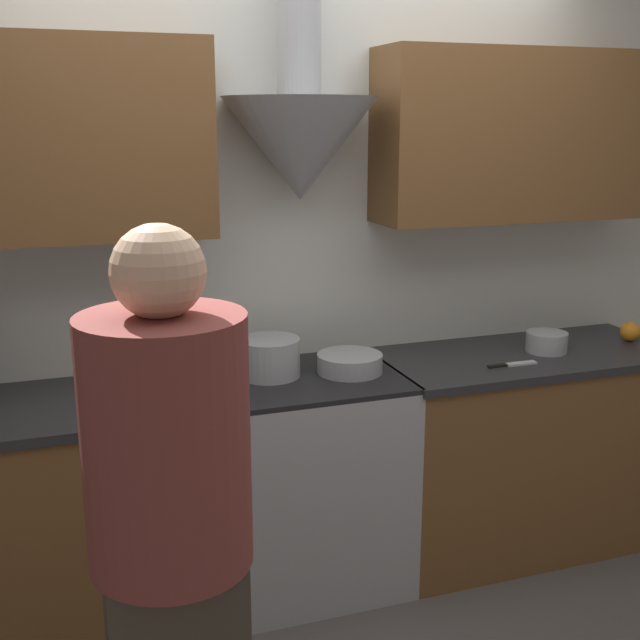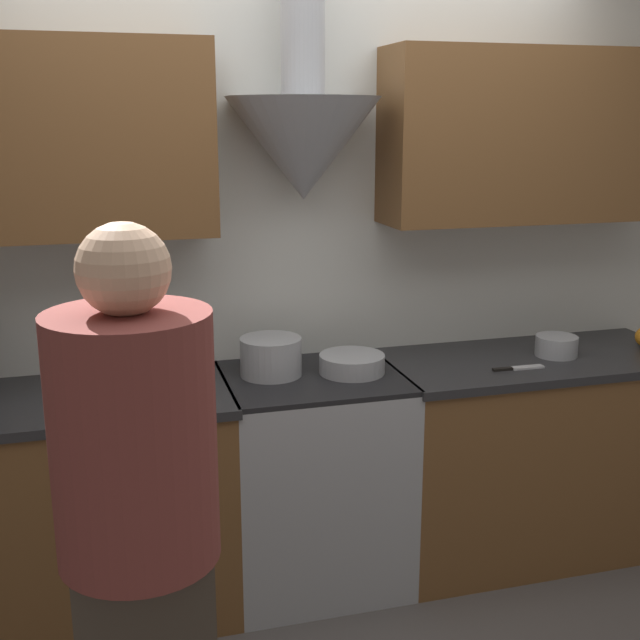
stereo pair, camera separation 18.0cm
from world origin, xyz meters
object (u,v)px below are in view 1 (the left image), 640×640
(stove_range, at_px, (312,478))
(stock_pot, at_px, (269,357))
(mixing_bowl, at_px, (350,363))
(orange_fruit, at_px, (630,332))
(saucepan, at_px, (547,342))
(person_foreground_left, at_px, (172,552))

(stove_range, relative_size, stock_pot, 3.67)
(stove_range, relative_size, mixing_bowl, 3.40)
(stock_pot, xyz_separation_m, orange_fruit, (1.68, -0.05, -0.03))
(stove_range, xyz_separation_m, orange_fruit, (1.53, 0.00, 0.48))
(orange_fruit, height_order, saucepan, orange_fruit)
(orange_fruit, relative_size, saucepan, 0.50)
(stock_pot, relative_size, mixing_bowl, 0.93)
(stock_pot, relative_size, saucepan, 1.36)
(orange_fruit, xyz_separation_m, saucepan, (-0.46, -0.02, -0.00))
(stock_pot, xyz_separation_m, person_foreground_left, (-0.58, -1.24, -0.05))
(stock_pot, xyz_separation_m, mixing_bowl, (0.32, -0.06, -0.04))
(stove_range, xyz_separation_m, saucepan, (1.07, -0.02, 0.48))
(mixing_bowl, height_order, orange_fruit, orange_fruit)
(stove_range, height_order, person_foreground_left, person_foreground_left)
(stock_pot, bearing_deg, mixing_bowl, -10.58)
(person_foreground_left, bearing_deg, stove_range, 58.26)
(mixing_bowl, height_order, person_foreground_left, person_foreground_left)
(orange_fruit, bearing_deg, mixing_bowl, -179.61)
(saucepan, bearing_deg, stove_range, 178.97)
(stove_range, xyz_separation_m, stock_pot, (-0.16, 0.05, 0.52))
(orange_fruit, relative_size, person_foreground_left, 0.05)
(saucepan, bearing_deg, person_foreground_left, -147.04)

